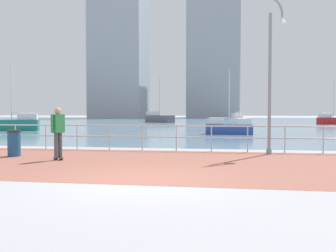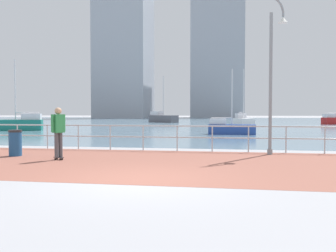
{
  "view_description": "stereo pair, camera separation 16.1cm",
  "coord_description": "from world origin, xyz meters",
  "px_view_note": "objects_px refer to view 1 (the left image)",
  "views": [
    {
      "loc": [
        1.89,
        -8.06,
        1.56
      ],
      "look_at": [
        0.05,
        3.76,
        1.1
      ],
      "focal_mm": 38.61,
      "sensor_mm": 36.0,
      "label": 1
    },
    {
      "loc": [
        2.05,
        -8.03,
        1.56
      ],
      "look_at": [
        0.05,
        3.76,
        1.1
      ],
      "focal_mm": 38.61,
      "sensor_mm": 36.0,
      "label": 2
    }
  ],
  "objects_px": {
    "trash_bin": "(14,143)",
    "sailboat_yellow": "(159,118)",
    "sailboat_ivory": "(332,120)",
    "sailboat_red": "(227,128)",
    "lamppost": "(273,68)",
    "sailboat_navy": "(239,121)",
    "sailboat_blue": "(14,124)",
    "skateboarder": "(58,129)"
  },
  "relations": [
    {
      "from": "trash_bin",
      "to": "sailboat_yellow",
      "type": "distance_m",
      "value": 42.4
    },
    {
      "from": "sailboat_ivory",
      "to": "sailboat_red",
      "type": "bearing_deg",
      "value": -120.03
    },
    {
      "from": "lamppost",
      "to": "sailboat_navy",
      "type": "xyz_separation_m",
      "value": [
        -0.18,
        24.81,
        -2.61
      ]
    },
    {
      "from": "lamppost",
      "to": "sailboat_yellow",
      "type": "bearing_deg",
      "value": 106.12
    },
    {
      "from": "sailboat_navy",
      "to": "sailboat_blue",
      "type": "xyz_separation_m",
      "value": [
        -19.1,
        -10.63,
        -0.0
      ]
    },
    {
      "from": "sailboat_red",
      "to": "sailboat_ivory",
      "type": "relative_size",
      "value": 0.81
    },
    {
      "from": "skateboarder",
      "to": "sailboat_blue",
      "type": "height_order",
      "value": "sailboat_blue"
    },
    {
      "from": "skateboarder",
      "to": "lamppost",
      "type": "bearing_deg",
      "value": 21.54
    },
    {
      "from": "trash_bin",
      "to": "sailboat_red",
      "type": "height_order",
      "value": "sailboat_red"
    },
    {
      "from": "sailboat_red",
      "to": "sailboat_yellow",
      "type": "height_order",
      "value": "sailboat_yellow"
    },
    {
      "from": "sailboat_blue",
      "to": "sailboat_yellow",
      "type": "height_order",
      "value": "sailboat_yellow"
    },
    {
      "from": "trash_bin",
      "to": "sailboat_navy",
      "type": "height_order",
      "value": "sailboat_navy"
    },
    {
      "from": "skateboarder",
      "to": "sailboat_blue",
      "type": "bearing_deg",
      "value": 125.64
    },
    {
      "from": "sailboat_navy",
      "to": "sailboat_blue",
      "type": "bearing_deg",
      "value": -150.9
    },
    {
      "from": "sailboat_ivory",
      "to": "trash_bin",
      "type": "bearing_deg",
      "value": -119.4
    },
    {
      "from": "sailboat_yellow",
      "to": "skateboarder",
      "type": "bearing_deg",
      "value": -84.0
    },
    {
      "from": "sailboat_red",
      "to": "sailboat_ivory",
      "type": "xyz_separation_m",
      "value": [
        13.53,
        23.4,
        0.1
      ]
    },
    {
      "from": "sailboat_navy",
      "to": "sailboat_ivory",
      "type": "height_order",
      "value": "sailboat_navy"
    },
    {
      "from": "skateboarder",
      "to": "sailboat_yellow",
      "type": "bearing_deg",
      "value": 96.0
    },
    {
      "from": "sailboat_yellow",
      "to": "trash_bin",
      "type": "bearing_deg",
      "value": -86.59
    },
    {
      "from": "skateboarder",
      "to": "sailboat_ivory",
      "type": "xyz_separation_m",
      "value": [
        19.09,
        38.14,
        -0.49
      ]
    },
    {
      "from": "sailboat_navy",
      "to": "lamppost",
      "type": "bearing_deg",
      "value": -89.59
    },
    {
      "from": "sailboat_navy",
      "to": "sailboat_ivory",
      "type": "bearing_deg",
      "value": 40.89
    },
    {
      "from": "sailboat_blue",
      "to": "sailboat_yellow",
      "type": "distance_m",
      "value": 27.16
    },
    {
      "from": "trash_bin",
      "to": "sailboat_ivory",
      "type": "bearing_deg",
      "value": 60.6
    },
    {
      "from": "sailboat_red",
      "to": "sailboat_yellow",
      "type": "distance_m",
      "value": 30.04
    },
    {
      "from": "lamppost",
      "to": "trash_bin",
      "type": "distance_m",
      "value": 9.73
    },
    {
      "from": "skateboarder",
      "to": "trash_bin",
      "type": "relative_size",
      "value": 1.84
    },
    {
      "from": "sailboat_navy",
      "to": "sailboat_yellow",
      "type": "relative_size",
      "value": 0.86
    },
    {
      "from": "sailboat_red",
      "to": "sailboat_blue",
      "type": "relative_size",
      "value": 0.76
    },
    {
      "from": "sailboat_red",
      "to": "skateboarder",
      "type": "bearing_deg",
      "value": -110.66
    },
    {
      "from": "lamppost",
      "to": "skateboarder",
      "type": "xyz_separation_m",
      "value": [
        -7.11,
        -2.8,
        -2.16
      ]
    },
    {
      "from": "sailboat_navy",
      "to": "sailboat_ivory",
      "type": "xyz_separation_m",
      "value": [
        12.16,
        10.53,
        -0.04
      ]
    },
    {
      "from": "sailboat_blue",
      "to": "lamppost",
      "type": "bearing_deg",
      "value": -36.32
    },
    {
      "from": "lamppost",
      "to": "trash_bin",
      "type": "relative_size",
      "value": 6.2
    },
    {
      "from": "trash_bin",
      "to": "sailboat_navy",
      "type": "xyz_separation_m",
      "value": [
        8.93,
        26.9,
        0.11
      ]
    },
    {
      "from": "trash_bin",
      "to": "sailboat_yellow",
      "type": "relative_size",
      "value": 0.13
    },
    {
      "from": "sailboat_navy",
      "to": "sailboat_yellow",
      "type": "bearing_deg",
      "value": 126.58
    },
    {
      "from": "skateboarder",
      "to": "sailboat_navy",
      "type": "distance_m",
      "value": 28.47
    },
    {
      "from": "sailboat_red",
      "to": "sailboat_yellow",
      "type": "xyz_separation_m",
      "value": [
        -10.08,
        28.3,
        0.24
      ]
    },
    {
      "from": "skateboarder",
      "to": "trash_bin",
      "type": "distance_m",
      "value": 2.2
    },
    {
      "from": "trash_bin",
      "to": "lamppost",
      "type": "bearing_deg",
      "value": 12.92
    }
  ]
}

